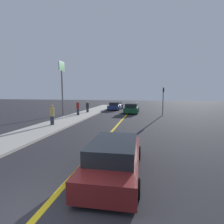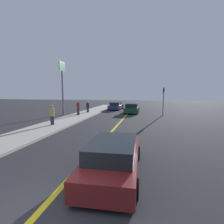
# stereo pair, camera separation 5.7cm
# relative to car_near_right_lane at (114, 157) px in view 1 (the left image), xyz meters

# --- Properties ---
(road_center_line) EXTENTS (0.20, 60.00, 0.01)m
(road_center_line) POSITION_rel_car_near_right_lane_xyz_m (-1.44, 15.02, -0.62)
(road_center_line) COLOR gold
(road_center_line) RESTS_ON ground_plane
(sidewalk_left) EXTENTS (3.11, 34.69, 0.15)m
(sidewalk_left) POSITION_rel_car_near_right_lane_xyz_m (-6.93, 14.36, -0.55)
(sidewalk_left) COLOR #ADA89E
(sidewalk_left) RESTS_ON ground_plane
(car_near_right_lane) EXTENTS (2.02, 4.78, 1.30)m
(car_near_right_lane) POSITION_rel_car_near_right_lane_xyz_m (0.00, 0.00, 0.00)
(car_near_right_lane) COLOR maroon
(car_near_right_lane) RESTS_ON ground_plane
(car_ahead_center) EXTENTS (2.01, 4.42, 1.39)m
(car_ahead_center) POSITION_rel_car_near_right_lane_xyz_m (-0.95, 18.95, 0.05)
(car_ahead_center) COLOR #144728
(car_ahead_center) RESTS_ON ground_plane
(car_far_distant) EXTENTS (2.14, 4.69, 1.28)m
(car_far_distant) POSITION_rel_car_near_right_lane_xyz_m (-4.07, 23.46, 0.00)
(car_far_distant) COLOR navy
(car_far_distant) RESTS_ON ground_plane
(pedestrian_near_curb) EXTENTS (0.38, 0.38, 1.76)m
(pedestrian_near_curb) POSITION_rel_car_near_right_lane_xyz_m (-6.98, 7.73, 0.40)
(pedestrian_near_curb) COLOR #282D3D
(pedestrian_near_curb) RESTS_ON sidewalk_left
(pedestrian_mid_group) EXTENTS (0.37, 0.37, 1.77)m
(pedestrian_mid_group) POSITION_rel_car_near_right_lane_xyz_m (-7.24, 14.29, 0.41)
(pedestrian_mid_group) COLOR #282D3D
(pedestrian_mid_group) RESTS_ON sidewalk_left
(pedestrian_far_standing) EXTENTS (0.41, 0.41, 1.56)m
(pedestrian_far_standing) POSITION_rel_car_near_right_lane_xyz_m (-7.10, 17.47, 0.29)
(pedestrian_far_standing) COLOR #282D3D
(pedestrian_far_standing) RESTS_ON sidewalk_left
(traffic_light) EXTENTS (0.18, 0.40, 3.57)m
(traffic_light) POSITION_rel_car_near_right_lane_xyz_m (3.20, 17.00, 1.60)
(traffic_light) COLOR slate
(traffic_light) RESTS_ON ground_plane
(roadside_sign) EXTENTS (0.20, 1.49, 6.89)m
(roadside_sign) POSITION_rel_car_near_right_lane_xyz_m (-9.65, 15.03, 4.27)
(roadside_sign) COLOR slate
(roadside_sign) RESTS_ON ground_plane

